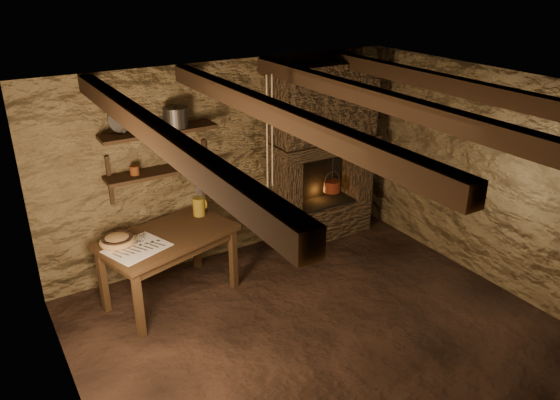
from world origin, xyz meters
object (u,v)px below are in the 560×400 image
wooden_bowl (117,241)px  red_pot (332,185)px  stoneware_jug (199,198)px  work_table (170,264)px  iron_stockpot (176,118)px

wooden_bowl → red_pot: (2.91, 0.34, -0.12)m
stoneware_jug → red_pot: (1.92, 0.10, -0.29)m
work_table → red_pot: bearing=-7.3°
wooden_bowl → red_pot: 2.93m
work_table → iron_stockpot: bearing=36.7°
work_table → wooden_bowl: size_ratio=4.29×
work_table → red_pot: (2.40, 0.37, 0.28)m
stoneware_jug → red_pot: size_ratio=0.89×
work_table → iron_stockpot: 1.57m
iron_stockpot → work_table: bearing=-127.2°
wooden_bowl → iron_stockpot: 1.44m
work_table → wooden_bowl: (-0.51, 0.03, 0.41)m
work_table → stoneware_jug: size_ratio=3.19×
red_pot → wooden_bowl: bearing=-173.4°
red_pot → iron_stockpot: bearing=176.6°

